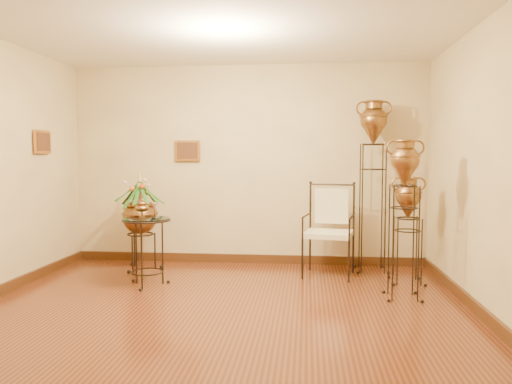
# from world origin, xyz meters

# --- Properties ---
(ground) EXTENTS (5.00, 5.00, 0.00)m
(ground) POSITION_xyz_m (0.00, 0.00, 0.00)
(ground) COLOR maroon
(ground) RESTS_ON ground
(room_shell) EXTENTS (5.02, 5.02, 2.81)m
(room_shell) POSITION_xyz_m (-0.01, 0.01, 1.73)
(room_shell) COLOR beige
(room_shell) RESTS_ON ground
(amphora_tall) EXTENTS (0.48, 0.48, 2.27)m
(amphora_tall) POSITION_xyz_m (1.71, 2.15, 1.16)
(amphora_tall) COLOR black
(amphora_tall) RESTS_ON ground
(amphora_mid) EXTENTS (0.41, 0.41, 1.72)m
(amphora_mid) POSITION_xyz_m (1.87, 0.87, 0.87)
(amphora_mid) COLOR black
(amphora_mid) RESTS_ON ground
(amphora_short) EXTENTS (0.51, 0.51, 1.30)m
(amphora_short) POSITION_xyz_m (2.05, 1.56, 0.65)
(amphora_short) COLOR black
(amphora_short) RESTS_ON ground
(planter_urn) EXTENTS (0.96, 0.96, 1.38)m
(planter_urn) POSITION_xyz_m (-1.38, 1.94, 0.77)
(planter_urn) COLOR black
(planter_urn) RESTS_ON ground
(armchair) EXTENTS (0.76, 0.73, 1.17)m
(armchair) POSITION_xyz_m (1.12, 1.80, 0.59)
(armchair) COLOR black
(armchair) RESTS_ON ground
(side_table) EXTENTS (0.68, 0.68, 1.01)m
(side_table) POSITION_xyz_m (-1.02, 1.11, 0.42)
(side_table) COLOR black
(side_table) RESTS_ON ground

